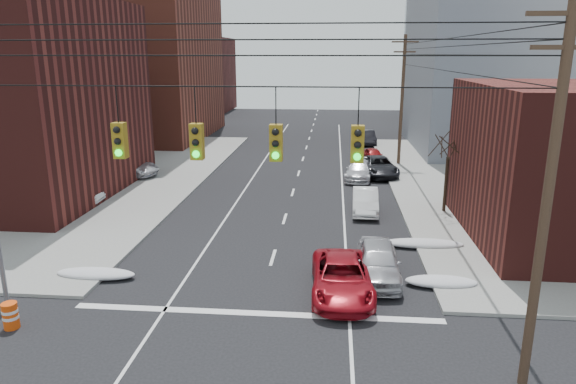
% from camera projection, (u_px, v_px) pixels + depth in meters
% --- Properties ---
extents(building_brick_tall, '(24.00, 20.00, 30.00)m').
position_uv_depth(building_brick_tall, '(96.00, 2.00, 57.34)').
color(building_brick_tall, brown).
rests_on(building_brick_tall, ground).
extents(building_brick_far, '(22.00, 18.00, 12.00)m').
position_uv_depth(building_brick_far, '(160.00, 75.00, 84.86)').
color(building_brick_far, '#481815').
rests_on(building_brick_far, ground).
extents(building_office, '(22.00, 20.00, 25.00)m').
position_uv_depth(building_office, '(533.00, 21.00, 50.22)').
color(building_office, gray).
rests_on(building_office, ground).
extents(building_glass, '(20.00, 18.00, 22.00)m').
position_uv_depth(building_glass, '(480.00, 43.00, 75.44)').
color(building_glass, gray).
rests_on(building_glass, ground).
extents(utility_pole_right, '(2.20, 0.28, 11.00)m').
position_uv_depth(utility_pole_right, '(548.00, 196.00, 13.69)').
color(utility_pole_right, '#473323').
rests_on(utility_pole_right, ground).
extents(utility_pole_far, '(2.20, 0.28, 11.00)m').
position_uv_depth(utility_pole_far, '(402.00, 98.00, 43.50)').
color(utility_pole_far, '#473323').
rests_on(utility_pole_far, ground).
extents(traffic_signals, '(17.00, 0.42, 2.02)m').
position_uv_depth(traffic_signals, '(236.00, 140.00, 14.02)').
color(traffic_signals, black).
rests_on(traffic_signals, ground).
extents(bare_tree, '(2.09, 2.20, 4.93)m').
position_uv_depth(bare_tree, '(446.00, 176.00, 30.85)').
color(bare_tree, black).
rests_on(bare_tree, ground).
extents(snow_nw, '(3.50, 1.08, 0.42)m').
position_uv_depth(snow_nw, '(96.00, 274.00, 22.27)').
color(snow_nw, silver).
rests_on(snow_nw, ground).
extents(snow_ne, '(3.00, 1.08, 0.42)m').
position_uv_depth(snow_ne, '(441.00, 282.00, 21.49)').
color(snow_ne, silver).
rests_on(snow_ne, ground).
extents(snow_east_far, '(4.00, 1.08, 0.42)m').
position_uv_depth(snow_east_far, '(423.00, 243.00, 25.82)').
color(snow_east_far, silver).
rests_on(snow_east_far, ground).
extents(red_pickup, '(2.58, 5.30, 1.45)m').
position_uv_depth(red_pickup, '(342.00, 277.00, 20.67)').
color(red_pickup, maroon).
rests_on(red_pickup, ground).
extents(parked_car_a, '(1.95, 4.66, 1.58)m').
position_uv_depth(parked_car_a, '(378.00, 262.00, 22.10)').
color(parked_car_a, '#B9B8BE').
rests_on(parked_car_a, ground).
extents(parked_car_b, '(1.66, 4.39, 1.43)m').
position_uv_depth(parked_car_b, '(365.00, 201.00, 31.44)').
color(parked_car_b, white).
rests_on(parked_car_b, ground).
extents(parked_car_c, '(3.21, 5.72, 1.51)m').
position_uv_depth(parked_car_c, '(378.00, 166.00, 40.93)').
color(parked_car_c, black).
rests_on(parked_car_c, ground).
extents(parked_car_d, '(2.59, 5.04, 1.40)m').
position_uv_depth(parked_car_d, '(359.00, 170.00, 39.73)').
color(parked_car_d, silver).
rests_on(parked_car_d, ground).
extents(parked_car_e, '(1.95, 3.80, 1.24)m').
position_uv_depth(parked_car_e, '(373.00, 155.00, 46.07)').
color(parked_car_e, maroon).
rests_on(parked_car_e, ground).
extents(parked_car_f, '(1.85, 4.54, 1.46)m').
position_uv_depth(parked_car_f, '(367.00, 137.00, 55.24)').
color(parked_car_f, black).
rests_on(parked_car_f, ground).
extents(lot_car_a, '(4.31, 1.71, 1.40)m').
position_uv_depth(lot_car_a, '(68.00, 193.00, 32.72)').
color(lot_car_a, silver).
rests_on(lot_car_a, sidewalk_nw).
extents(lot_car_b, '(5.74, 4.05, 1.45)m').
position_uv_depth(lot_car_b, '(128.00, 166.00, 40.38)').
color(lot_car_b, silver).
rests_on(lot_car_b, sidewalk_nw).
extents(lot_car_c, '(5.38, 2.61, 1.51)m').
position_uv_depth(lot_car_c, '(38.00, 169.00, 39.17)').
color(lot_car_c, black).
rests_on(lot_car_c, sidewalk_nw).
extents(lot_car_d, '(4.63, 2.32, 1.52)m').
position_uv_depth(lot_car_d, '(51.00, 164.00, 41.02)').
color(lot_car_d, '#B9B9BE').
rests_on(lot_car_d, sidewalk_nw).
extents(construction_barrel, '(0.63, 0.63, 0.96)m').
position_uv_depth(construction_barrel, '(10.00, 315.00, 18.15)').
color(construction_barrel, '#E4470C').
rests_on(construction_barrel, ground).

